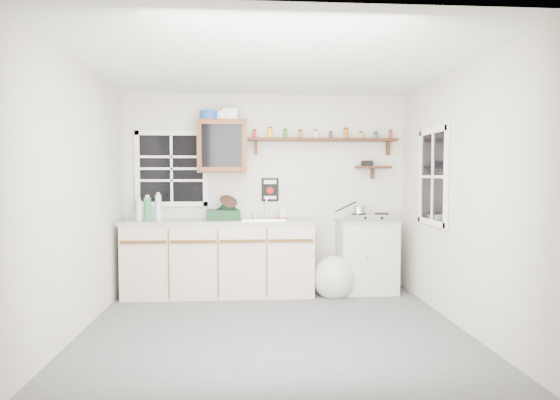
% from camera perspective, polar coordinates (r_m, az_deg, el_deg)
% --- Properties ---
extents(room, '(3.64, 3.24, 2.54)m').
position_cam_1_polar(room, '(4.44, -0.87, 0.25)').
color(room, '#515153').
rests_on(room, ground).
extents(main_cabinet, '(2.31, 0.63, 0.92)m').
position_cam_1_polar(main_cabinet, '(5.83, -7.37, -6.93)').
color(main_cabinet, beige).
rests_on(main_cabinet, floor).
extents(right_cabinet, '(0.73, 0.57, 0.91)m').
position_cam_1_polar(right_cabinet, '(6.03, 10.46, -6.66)').
color(right_cabinet, beige).
rests_on(right_cabinet, floor).
extents(sink, '(0.52, 0.44, 0.29)m').
position_cam_1_polar(sink, '(5.76, -2.06, -2.30)').
color(sink, '#BAB9BE').
rests_on(sink, main_cabinet).
extents(upper_cabinet, '(0.60, 0.32, 0.65)m').
position_cam_1_polar(upper_cabinet, '(5.89, -7.03, 6.50)').
color(upper_cabinet, '#5D2B17').
rests_on(upper_cabinet, wall_back).
extents(upper_cabinet_clutter, '(0.47, 0.24, 0.14)m').
position_cam_1_polar(upper_cabinet_clutter, '(5.93, -7.61, 10.20)').
color(upper_cabinet_clutter, '#174299').
rests_on(upper_cabinet_clutter, upper_cabinet).
extents(spice_shelf, '(1.91, 0.18, 0.35)m').
position_cam_1_polar(spice_shelf, '(6.04, 5.27, 7.39)').
color(spice_shelf, black).
rests_on(spice_shelf, wall_back).
extents(secondary_shelf, '(0.45, 0.16, 0.24)m').
position_cam_1_polar(secondary_shelf, '(6.17, 11.06, 4.00)').
color(secondary_shelf, black).
rests_on(secondary_shelf, wall_back).
extents(warning_sign, '(0.22, 0.02, 0.30)m').
position_cam_1_polar(warning_sign, '(6.03, -1.22, 1.26)').
color(warning_sign, black).
rests_on(warning_sign, wall_back).
extents(window_back, '(0.93, 0.03, 0.98)m').
position_cam_1_polar(window_back, '(6.09, -13.08, 3.74)').
color(window_back, black).
rests_on(window_back, wall_back).
extents(window_right, '(0.03, 0.78, 1.08)m').
position_cam_1_polar(window_right, '(5.38, 18.17, 2.71)').
color(window_right, black).
rests_on(window_right, wall_back).
extents(water_bottles, '(0.29, 0.14, 0.34)m').
position_cam_1_polar(water_bottles, '(5.84, -15.68, -1.03)').
color(water_bottles, silver).
rests_on(water_bottles, main_cabinet).
extents(dish_rack, '(0.43, 0.34, 0.30)m').
position_cam_1_polar(dish_rack, '(5.80, -6.79, -1.43)').
color(dish_rack, black).
rests_on(dish_rack, main_cabinet).
extents(soap_bottle, '(0.11, 0.11, 0.20)m').
position_cam_1_polar(soap_bottle, '(5.84, 0.33, -1.37)').
color(soap_bottle, silver).
rests_on(soap_bottle, main_cabinet).
extents(rag, '(0.16, 0.14, 0.02)m').
position_cam_1_polar(rag, '(5.77, 0.02, -2.29)').
color(rag, maroon).
rests_on(rag, main_cabinet).
extents(hotplate, '(0.59, 0.33, 0.08)m').
position_cam_1_polar(hotplate, '(5.96, 10.95, -2.01)').
color(hotplate, '#BAB9BE').
rests_on(hotplate, right_cabinet).
extents(saucepan, '(0.35, 0.26, 0.16)m').
position_cam_1_polar(saucepan, '(5.92, 9.53, -1.22)').
color(saucepan, '#BAB9BE').
rests_on(saucepan, hotplate).
extents(trash_bag, '(0.47, 0.42, 0.53)m').
position_cam_1_polar(trash_bag, '(5.78, 6.58, -9.38)').
color(trash_bag, beige).
rests_on(trash_bag, floor).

